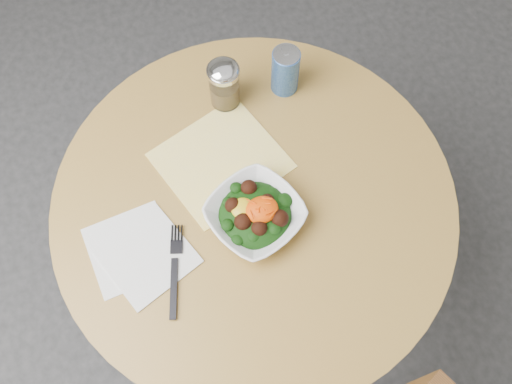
# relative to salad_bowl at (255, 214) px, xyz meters

# --- Properties ---
(ground) EXTENTS (6.00, 6.00, 0.00)m
(ground) POSITION_rel_salad_bowl_xyz_m (0.01, 0.04, -0.78)
(ground) COLOR #2A2A2D
(ground) RESTS_ON ground
(table) EXTENTS (0.90, 0.90, 0.75)m
(table) POSITION_rel_salad_bowl_xyz_m (0.01, 0.04, -0.22)
(table) COLOR black
(table) RESTS_ON ground
(cloth_napkin) EXTENTS (0.32, 0.30, 0.00)m
(cloth_napkin) POSITION_rel_salad_bowl_xyz_m (-0.02, 0.16, -0.03)
(cloth_napkin) COLOR yellow
(cloth_napkin) RESTS_ON table
(paper_napkins) EXTENTS (0.23, 0.23, 0.00)m
(paper_napkins) POSITION_rel_salad_bowl_xyz_m (-0.26, 0.01, -0.03)
(paper_napkins) COLOR silver
(paper_napkins) RESTS_ON table
(salad_bowl) EXTENTS (0.25, 0.25, 0.07)m
(salad_bowl) POSITION_rel_salad_bowl_xyz_m (0.00, 0.00, 0.00)
(salad_bowl) COLOR white
(salad_bowl) RESTS_ON table
(fork) EXTENTS (0.09, 0.20, 0.00)m
(fork) POSITION_rel_salad_bowl_xyz_m (-0.20, -0.05, -0.02)
(fork) COLOR black
(fork) RESTS_ON table
(spice_shaker) EXTENTS (0.07, 0.07, 0.13)m
(spice_shaker) POSITION_rel_salad_bowl_xyz_m (0.04, 0.31, 0.04)
(spice_shaker) COLOR silver
(spice_shaker) RESTS_ON table
(beverage_can) EXTENTS (0.07, 0.07, 0.13)m
(beverage_can) POSITION_rel_salad_bowl_xyz_m (0.19, 0.30, 0.03)
(beverage_can) COLOR navy
(beverage_can) RESTS_ON table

